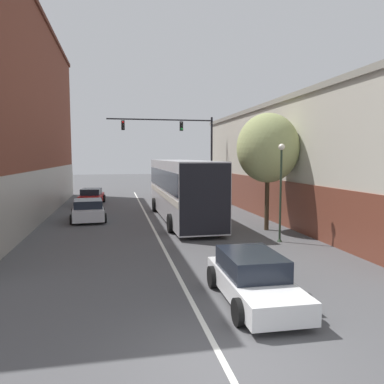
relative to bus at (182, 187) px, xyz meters
name	(u,v)px	position (x,y,z in m)	size (l,w,h in m)	color
ground_plane	(224,363)	(-2.06, -16.45, -2.10)	(160.00, 160.00, 0.00)	#4C4C4F
lane_center_line	(152,226)	(-2.06, -1.67, -2.10)	(0.14, 41.56, 0.01)	silver
building_right_storefront	(307,159)	(8.55, 0.05, 1.73)	(6.54, 27.74, 7.42)	#B7B2A3
bus	(182,187)	(0.00, 0.00, 0.00)	(2.96, 12.48, 3.75)	#B7B7BC
hatchback_foreground	(253,279)	(-0.38, -13.59, -1.47)	(1.97, 4.28, 1.31)	silver
parked_car_left_near	(88,210)	(-5.80, 1.00, -1.47)	(2.35, 4.25, 1.32)	silver
parked_car_left_mid	(92,197)	(-6.08, 9.20, -1.46)	(2.19, 4.00, 1.33)	red
traffic_signal_gantry	(183,140)	(1.70, 9.10, 3.29)	(9.12, 0.36, 7.43)	black
street_lamp	(281,188)	(3.45, -6.98, 0.45)	(0.30, 0.30, 4.58)	#233323
street_tree_near	(268,148)	(3.96, -4.18, 2.34)	(3.38, 3.04, 6.31)	#3D2D1E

